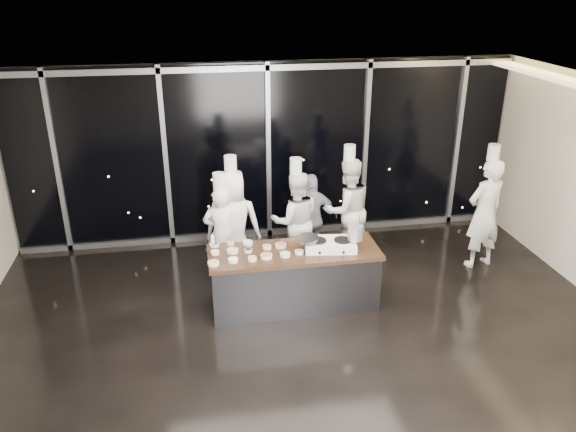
% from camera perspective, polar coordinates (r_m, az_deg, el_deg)
% --- Properties ---
extents(ground, '(9.00, 9.00, 0.00)m').
position_cam_1_polar(ground, '(7.77, 1.84, -12.45)').
color(ground, black).
rests_on(ground, ground).
extents(room_shell, '(9.02, 7.02, 3.21)m').
position_cam_1_polar(room_shell, '(6.74, 3.55, 3.40)').
color(room_shell, beige).
rests_on(room_shell, ground).
extents(window_wall, '(8.90, 0.11, 3.20)m').
position_cam_1_polar(window_wall, '(10.12, -2.04, 6.42)').
color(window_wall, black).
rests_on(window_wall, ground).
extents(demo_counter, '(2.46, 0.86, 0.90)m').
position_cam_1_polar(demo_counter, '(8.26, 0.60, -6.30)').
color(demo_counter, '#36363B').
rests_on(demo_counter, ground).
extents(stove, '(0.78, 0.55, 0.14)m').
position_cam_1_polar(stove, '(8.11, 4.29, -2.89)').
color(stove, silver).
rests_on(stove, demo_counter).
extents(frying_pan, '(0.57, 0.36, 0.05)m').
position_cam_1_polar(frying_pan, '(8.03, 1.96, -2.31)').
color(frying_pan, slate).
rests_on(frying_pan, stove).
extents(stock_pot, '(0.24, 0.24, 0.22)m').
position_cam_1_polar(stock_pot, '(8.07, 6.85, -1.68)').
color(stock_pot, silver).
rests_on(stock_pot, stove).
extents(prep_bowls, '(1.36, 0.73, 0.05)m').
position_cam_1_polar(prep_bowls, '(7.99, -3.95, -3.63)').
color(prep_bowls, white).
rests_on(prep_bowls, demo_counter).
extents(squeeze_bottle, '(0.06, 0.06, 0.21)m').
position_cam_1_polar(squeeze_bottle, '(8.20, -7.68, -2.46)').
color(squeeze_bottle, white).
rests_on(squeeze_bottle, demo_counter).
extents(chef_far_left, '(0.63, 0.46, 1.80)m').
position_cam_1_polar(chef_far_left, '(8.86, -6.75, -1.74)').
color(chef_far_left, white).
rests_on(chef_far_left, ground).
extents(chef_left, '(0.96, 0.71, 2.03)m').
position_cam_1_polar(chef_left, '(8.93, -5.61, -0.76)').
color(chef_left, white).
rests_on(chef_left, ground).
extents(chef_center, '(0.82, 0.64, 1.91)m').
position_cam_1_polar(chef_center, '(9.14, 0.77, -0.46)').
color(chef_center, white).
rests_on(chef_center, ground).
extents(guest, '(0.95, 0.48, 1.56)m').
position_cam_1_polar(guest, '(9.39, 2.39, -0.27)').
color(guest, '#131735').
rests_on(guest, ground).
extents(chef_right, '(0.99, 0.84, 2.02)m').
position_cam_1_polar(chef_right, '(9.50, 6.02, 0.70)').
color(chef_right, white).
rests_on(chef_right, ground).
extents(chef_side, '(0.77, 0.61, 2.11)m').
position_cam_1_polar(chef_side, '(9.72, 19.34, 0.33)').
color(chef_side, white).
rests_on(chef_side, ground).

